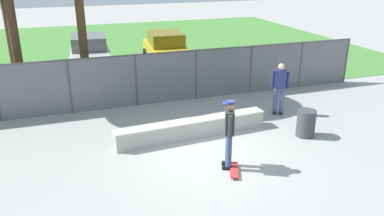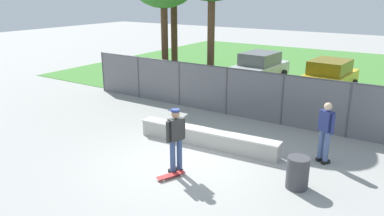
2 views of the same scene
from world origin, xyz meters
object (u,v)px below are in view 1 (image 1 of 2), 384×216
(car_silver, at_px, (90,53))
(bystander, at_px, (280,87))
(skateboarder, at_px, (229,131))
(concrete_ledge, at_px, (192,128))
(car_yellow, at_px, (166,49))
(skateboard, at_px, (234,170))
(trash_bin, at_px, (306,123))

(car_silver, relative_size, bystander, 2.37)
(skateboarder, height_order, car_silver, skateboarder)
(concrete_ledge, distance_m, car_yellow, 8.87)
(concrete_ledge, height_order, car_yellow, car_yellow)
(skateboarder, height_order, skateboard, skateboarder)
(car_silver, xyz_separation_m, trash_bin, (5.50, -10.14, -0.42))
(skateboarder, distance_m, trash_bin, 3.26)
(bystander, bearing_deg, skateboard, -134.58)
(skateboard, height_order, bystander, bystander)
(concrete_ledge, relative_size, skateboard, 5.92)
(car_yellow, bearing_deg, bystander, -76.66)
(skateboard, bearing_deg, trash_bin, 23.83)
(skateboarder, xyz_separation_m, bystander, (3.18, 2.89, -0.02))
(concrete_ledge, distance_m, car_silver, 9.35)
(car_yellow, xyz_separation_m, bystander, (1.87, -7.90, 0.17))
(car_yellow, relative_size, trash_bin, 5.19)
(car_silver, height_order, bystander, bystander)
(bystander, bearing_deg, car_silver, 124.34)
(car_silver, bearing_deg, bystander, -55.66)
(skateboarder, height_order, bystander, skateboarder)
(car_yellow, bearing_deg, skateboard, -96.51)
(concrete_ledge, relative_size, car_silver, 1.12)
(skateboard, bearing_deg, car_yellow, 83.49)
(car_yellow, relative_size, bystander, 2.37)
(skateboarder, distance_m, car_silver, 11.43)
(skateboarder, bearing_deg, concrete_ledge, 97.45)
(car_yellow, height_order, trash_bin, car_yellow)
(skateboarder, bearing_deg, car_silver, 102.47)
(skateboard, distance_m, car_silver, 11.75)
(skateboarder, distance_m, skateboard, 1.01)
(skateboarder, relative_size, trash_bin, 2.21)
(skateboard, bearing_deg, bystander, 45.42)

